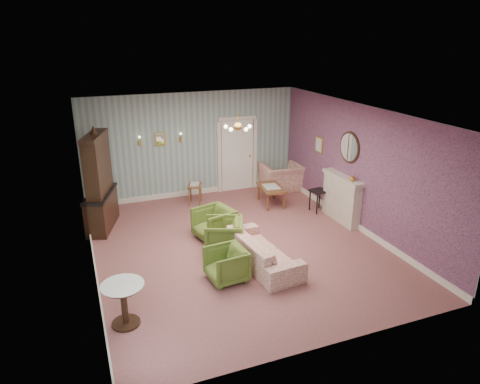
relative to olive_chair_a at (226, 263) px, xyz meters
name	(u,v)px	position (x,y,z in m)	size (l,w,h in m)	color
floor	(238,246)	(0.70, 1.20, -0.35)	(7.00, 7.00, 0.00)	#995B59
ceiling	(238,114)	(0.70, 1.20, 2.55)	(7.00, 7.00, 0.00)	white
wall_back	(193,145)	(0.70, 4.70, 1.10)	(6.00, 6.00, 0.00)	gray
wall_front	(329,261)	(0.70, -2.30, 1.10)	(6.00, 6.00, 0.00)	gray
wall_left	(86,203)	(-2.30, 1.20, 1.10)	(7.00, 7.00, 0.00)	gray
wall_right	(359,168)	(3.70, 1.20, 1.10)	(7.00, 7.00, 0.00)	gray
wall_right_floral	(359,168)	(3.68, 1.20, 1.10)	(7.00, 7.00, 0.00)	#C3617A
door	(237,154)	(2.00, 4.66, 0.73)	(1.12, 0.12, 2.16)	white
olive_chair_a	(226,263)	(0.00, 0.00, 0.00)	(0.69, 0.64, 0.71)	#566F27
olive_chair_b	(224,234)	(0.33, 1.10, 0.04)	(0.77, 0.73, 0.80)	#566F27
olive_chair_c	(214,222)	(0.33, 1.77, 0.04)	(0.77, 0.72, 0.79)	#566F27
sofa_chintz	(261,246)	(0.86, 0.32, 0.05)	(2.09, 0.61, 0.82)	#AD4547
wingback_chair	(282,172)	(3.22, 4.17, 0.17)	(1.20, 0.78, 1.05)	#AD4547
dresser	(98,180)	(-1.95, 3.30, 0.85)	(0.50, 1.45, 2.41)	black
fireplace	(341,198)	(3.56, 1.60, 0.23)	(0.30, 1.40, 1.16)	beige
mantel_vase	(353,178)	(3.54, 1.20, 0.88)	(0.15, 0.15, 0.15)	gold
oval_mirror	(349,147)	(3.66, 1.60, 1.50)	(0.04, 0.76, 0.84)	white
framed_print	(319,145)	(3.67, 2.95, 1.25)	(0.04, 0.34, 0.42)	gold
coffee_table	(271,195)	(2.41, 3.19, -0.10)	(0.55, 1.00, 0.51)	brown
side_table_black	(318,201)	(3.35, 2.30, -0.06)	(0.39, 0.39, 0.58)	black
pedestal_table	(124,304)	(-1.95, -0.68, 0.02)	(0.68, 0.68, 0.74)	black
nesting_table	(195,193)	(0.51, 3.96, -0.06)	(0.36, 0.46, 0.60)	brown
gilt_mirror_back	(160,139)	(-0.20, 4.66, 1.35)	(0.28, 0.06, 0.36)	gold
sconce_left	(140,141)	(-0.75, 4.64, 1.35)	(0.16, 0.12, 0.30)	gold
sconce_right	(181,138)	(0.35, 4.64, 1.35)	(0.16, 0.12, 0.30)	gold
chandelier	(238,127)	(0.70, 1.20, 2.28)	(0.56, 0.56, 0.36)	gold
burgundy_cushion	(283,175)	(3.17, 4.02, 0.13)	(0.38, 0.10, 0.38)	maroon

